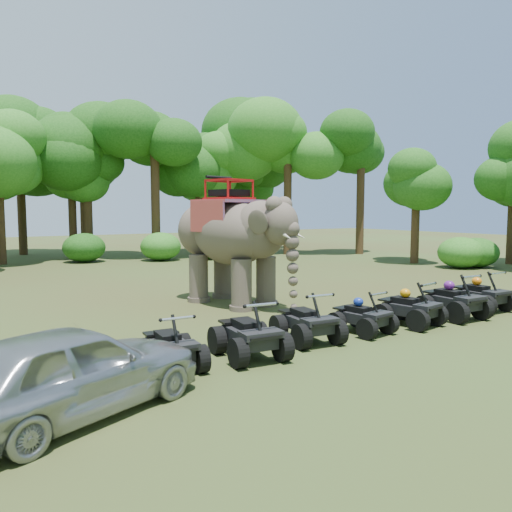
# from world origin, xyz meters

# --- Properties ---
(ground) EXTENTS (110.00, 110.00, 0.00)m
(ground) POSITION_xyz_m (0.00, 0.00, 0.00)
(ground) COLOR #47381E
(ground) RESTS_ON ground
(elephant) EXTENTS (3.43, 5.65, 4.42)m
(elephant) POSITION_xyz_m (0.61, 3.74, 2.21)
(elephant) COLOR brown
(elephant) RESTS_ON ground
(parked_car) EXTENTS (4.73, 3.25, 1.50)m
(parked_car) POSITION_xyz_m (-6.29, -3.23, 0.75)
(parked_car) COLOR #ACAEB3
(parked_car) RESTS_ON ground
(atv_0) EXTENTS (1.31, 1.71, 1.20)m
(atv_0) POSITION_xyz_m (-4.06, -1.84, 0.60)
(atv_0) COLOR black
(atv_0) RESTS_ON ground
(atv_1) EXTENTS (1.49, 1.92, 1.33)m
(atv_1) POSITION_xyz_m (-2.26, -2.04, 0.66)
(atv_1) COLOR black
(atv_1) RESTS_ON ground
(atv_2) EXTENTS (1.44, 1.86, 1.28)m
(atv_2) POSITION_xyz_m (-0.33, -1.68, 0.64)
(atv_2) COLOR black
(atv_2) RESTS_ON ground
(atv_3) EXTENTS (1.35, 1.71, 1.16)m
(atv_3) POSITION_xyz_m (1.44, -1.80, 0.58)
(atv_3) COLOR black
(atv_3) RESTS_ON ground
(atv_4) EXTENTS (1.53, 1.91, 1.28)m
(atv_4) POSITION_xyz_m (3.22, -1.86, 0.64)
(atv_4) COLOR black
(atv_4) RESTS_ON ground
(atv_5) EXTENTS (1.43, 1.92, 1.38)m
(atv_5) POSITION_xyz_m (5.09, -1.93, 0.69)
(atv_5) COLOR black
(atv_5) RESTS_ON ground
(atv_6) EXTENTS (1.35, 1.82, 1.32)m
(atv_6) POSITION_xyz_m (6.87, -1.67, 0.66)
(atv_6) COLOR black
(atv_6) RESTS_ON ground
(tree_0) EXTENTS (5.52, 5.52, 7.89)m
(tree_0) POSITION_xyz_m (0.00, 24.86, 3.94)
(tree_0) COLOR #195114
(tree_0) RESTS_ON ground
(tree_1) EXTENTS (6.68, 6.68, 9.54)m
(tree_1) POSITION_xyz_m (4.38, 20.50, 4.77)
(tree_1) COLOR #195114
(tree_1) RESTS_ON ground
(tree_2) EXTENTS (6.40, 6.40, 9.15)m
(tree_2) POSITION_xyz_m (10.29, 22.49, 4.57)
(tree_2) COLOR #195114
(tree_2) RESTS_ON ground
(tree_3) EXTENTS (6.64, 6.64, 9.49)m
(tree_3) POSITION_xyz_m (13.74, 18.38, 4.74)
(tree_3) COLOR #195114
(tree_3) RESTS_ON ground
(tree_4) EXTENTS (6.57, 6.57, 9.38)m
(tree_4) POSITION_xyz_m (18.44, 15.73, 4.69)
(tree_4) COLOR #195114
(tree_4) RESTS_ON ground
(tree_5) EXTENTS (4.62, 4.62, 6.60)m
(tree_5) POSITION_xyz_m (16.70, 9.20, 3.30)
(tree_5) COLOR #195114
(tree_5) RESTS_ON ground
(tree_28) EXTENTS (7.66, 7.66, 10.94)m
(tree_28) POSITION_xyz_m (14.50, 25.01, 5.47)
(tree_28) COLOR #195114
(tree_28) RESTS_ON ground
(tree_29) EXTENTS (5.85, 5.85, 8.36)m
(tree_29) POSITION_xyz_m (8.39, 22.12, 4.18)
(tree_29) COLOR #195114
(tree_29) RESTS_ON ground
(tree_31) EXTENTS (5.05, 5.05, 7.22)m
(tree_31) POSITION_xyz_m (14.95, 29.08, 3.61)
(tree_31) COLOR #195114
(tree_31) RESTS_ON ground
(tree_32) EXTENTS (6.29, 6.29, 8.98)m
(tree_32) POSITION_xyz_m (14.01, 26.46, 4.49)
(tree_32) COLOR #195114
(tree_32) RESTS_ON ground
(tree_33) EXTENTS (5.03, 5.03, 7.18)m
(tree_33) POSITION_xyz_m (14.18, 24.38, 3.59)
(tree_33) COLOR #195114
(tree_33) RESTS_ON ground
(tree_34) EXTENTS (6.86, 6.86, 9.80)m
(tree_34) POSITION_xyz_m (-2.73, 28.53, 4.90)
(tree_34) COLOR #195114
(tree_34) RESTS_ON ground
(tree_35) EXTENTS (6.31, 6.31, 9.02)m
(tree_35) POSITION_xyz_m (0.69, 24.33, 4.51)
(tree_35) COLOR #195114
(tree_35) RESTS_ON ground
(tree_36) EXTENTS (6.61, 6.61, 9.44)m
(tree_36) POSITION_xyz_m (0.83, 23.94, 4.72)
(tree_36) COLOR #195114
(tree_36) RESTS_ON ground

